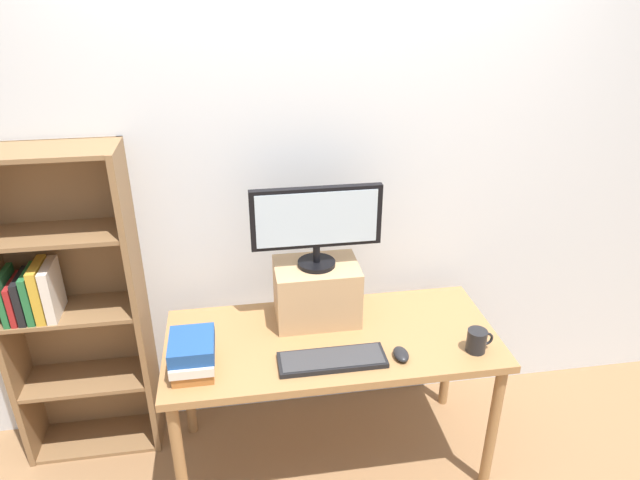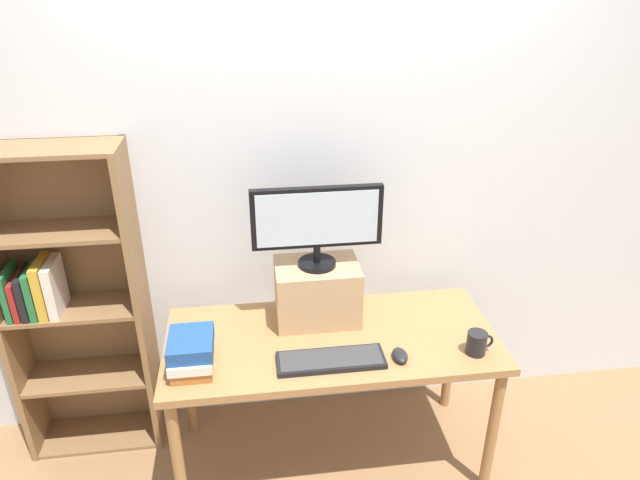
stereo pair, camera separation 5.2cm
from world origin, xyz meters
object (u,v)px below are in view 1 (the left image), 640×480
Objects in this scene: computer_mouse at (401,354)px; book_stack at (193,354)px; bookshelf_unit at (69,306)px; computer_monitor at (316,222)px; riser_box at (317,292)px; coffee_mug at (477,341)px; desk at (332,351)px; keyboard at (332,360)px.

computer_mouse is 0.87m from book_stack.
bookshelf_unit is 0.73m from book_stack.
computer_monitor reaches higher than computer_mouse.
book_stack is at bearing -152.16° from riser_box.
coffee_mug reaches higher than computer_mouse.
keyboard reaches higher than desk.
book_stack reaches higher than keyboard.
bookshelf_unit is at bearing 142.56° from book_stack.
desk is 12.59× the size of coffee_mug.
bookshelf_unit is at bearing 172.47° from computer_monitor.
book_stack is 1.21m from coffee_mug.
bookshelf_unit is at bearing 156.73° from keyboard.
bookshelf_unit is 3.44× the size of keyboard.
riser_box is 0.49m from computer_mouse.
book_stack is at bearing -152.28° from computer_monitor.
coffee_mug is at bearing -18.24° from desk.
bookshelf_unit reaches higher than keyboard.
riser_box is 0.84× the size of keyboard.
bookshelf_unit is 1.16m from riser_box.
desk is 14.34× the size of computer_mouse.
book_stack is at bearing 176.68° from coffee_mug.
bookshelf_unit is 1.26m from keyboard.
coffee_mug is (1.21, -0.07, -0.02)m from book_stack.
bookshelf_unit is 13.28× the size of coffee_mug.
computer_monitor is at bearing 27.72° from book_stack.
computer_monitor reaches higher than keyboard.
computer_monitor is (-0.04, 0.17, 0.58)m from desk.
computer_mouse is 0.88× the size of coffee_mug.
computer_monitor reaches higher than riser_box.
computer_monitor is 0.86m from coffee_mug.
bookshelf_unit is 1.86m from coffee_mug.
riser_box is 0.66× the size of computer_monitor.
desk is at bearing -75.35° from riser_box.
computer_monitor is 0.68m from computer_mouse.
riser_box is at bearing 90.00° from computer_monitor.
computer_mouse is (0.31, -0.36, -0.12)m from riser_box.
computer_mouse is 0.34m from coffee_mug.
riser_box is 3.69× the size of computer_mouse.
computer_monitor is 2.31× the size of book_stack.
keyboard is at bearing -5.10° from book_stack.
riser_box is (1.14, -0.15, 0.06)m from bookshelf_unit.
bookshelf_unit reaches higher than desk.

